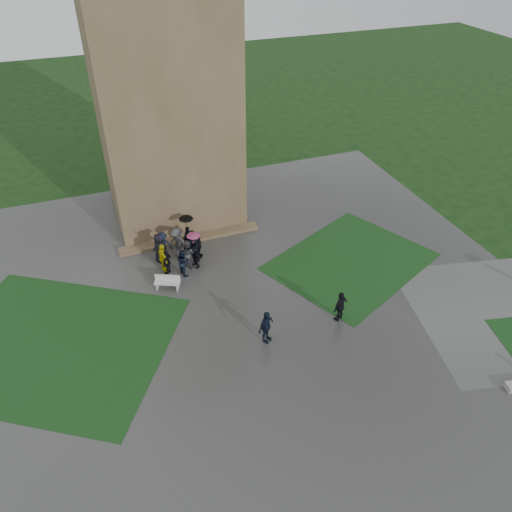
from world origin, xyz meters
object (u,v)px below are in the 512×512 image
object	(u,v)px
bench	(167,282)
pedestrian_near	(340,306)
tower	(161,78)
pedestrian_mid	(266,327)

from	to	relation	value
bench	pedestrian_near	distance (m)	9.60
tower	pedestrian_near	bearing A→B (deg)	-69.02
bench	pedestrian_mid	world-z (taller)	pedestrian_mid
tower	pedestrian_mid	size ratio (longest dim) A/B	9.79
pedestrian_near	pedestrian_mid	bearing A→B (deg)	-24.61
tower	pedestrian_mid	world-z (taller)	tower
bench	pedestrian_near	xyz separation A→B (m)	(7.81, -5.57, 0.46)
bench	pedestrian_near	world-z (taller)	pedestrian_near
pedestrian_mid	pedestrian_near	world-z (taller)	pedestrian_mid
bench	pedestrian_mid	xyz separation A→B (m)	(3.70, -5.68, 0.49)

